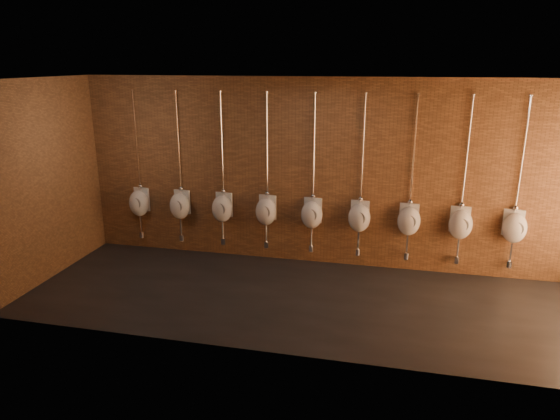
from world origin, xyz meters
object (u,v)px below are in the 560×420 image
at_px(urinal_0, 139,202).
at_px(urinal_1, 180,205).
at_px(urinal_2, 222,208).
at_px(urinal_6, 409,220).
at_px(urinal_8, 514,227).
at_px(urinal_3, 266,211).
at_px(urinal_5, 359,217).
at_px(urinal_4, 312,214).
at_px(urinal_7, 461,223).

relative_size(urinal_0, urinal_1, 1.00).
relative_size(urinal_2, urinal_6, 1.00).
xyz_separation_m(urinal_6, urinal_8, (1.62, 0.00, 0.00)).
height_order(urinal_3, urinal_8, same).
distance_m(urinal_1, urinal_5, 3.23).
bearing_deg(urinal_0, urinal_6, 0.00).
bearing_deg(urinal_3, urinal_5, 0.00).
height_order(urinal_2, urinal_5, same).
distance_m(urinal_1, urinal_4, 2.42).
bearing_deg(urinal_6, urinal_4, 180.00).
bearing_deg(urinal_2, urinal_7, 0.00).
relative_size(urinal_5, urinal_8, 1.00).
relative_size(urinal_5, urinal_7, 1.00).
xyz_separation_m(urinal_3, urinal_7, (3.23, 0.00, 0.00)).
distance_m(urinal_3, urinal_4, 0.81).
xyz_separation_m(urinal_7, urinal_8, (0.81, 0.00, 0.00)).
distance_m(urinal_1, urinal_6, 4.04).
xyz_separation_m(urinal_0, urinal_8, (6.47, 0.00, 0.00)).
xyz_separation_m(urinal_3, urinal_5, (1.62, 0.00, 0.00)).
distance_m(urinal_0, urinal_8, 6.47).
xyz_separation_m(urinal_0, urinal_5, (4.04, 0.00, 0.00)).
distance_m(urinal_5, urinal_8, 2.42).
bearing_deg(urinal_6, urinal_5, 180.00).
bearing_deg(urinal_2, urinal_4, 0.00).
bearing_deg(urinal_3, urinal_4, 0.00).
height_order(urinal_2, urinal_3, same).
distance_m(urinal_0, urinal_5, 4.04).
height_order(urinal_4, urinal_8, same).
bearing_deg(urinal_6, urinal_7, 0.00).
distance_m(urinal_0, urinal_4, 3.23).
bearing_deg(urinal_8, urinal_1, 180.00).
relative_size(urinal_0, urinal_2, 1.00).
xyz_separation_m(urinal_1, urinal_2, (0.81, 0.00, 0.00)).
height_order(urinal_2, urinal_6, same).
bearing_deg(urinal_8, urinal_2, 180.00).
height_order(urinal_2, urinal_8, same).
relative_size(urinal_3, urinal_4, 1.00).
distance_m(urinal_6, urinal_8, 1.62).
height_order(urinal_5, urinal_6, same).
bearing_deg(urinal_8, urinal_3, 180.00).
xyz_separation_m(urinal_2, urinal_8, (4.85, 0.00, 0.00)).
relative_size(urinal_2, urinal_7, 1.00).
xyz_separation_m(urinal_2, urinal_5, (2.42, 0.00, 0.00)).
height_order(urinal_7, urinal_8, same).
distance_m(urinal_2, urinal_8, 4.85).
distance_m(urinal_0, urinal_6, 4.85).
bearing_deg(urinal_8, urinal_5, 180.00).
bearing_deg(urinal_7, urinal_0, 180.00).
xyz_separation_m(urinal_5, urinal_8, (2.42, 0.00, 0.00)).
relative_size(urinal_1, urinal_6, 1.00).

